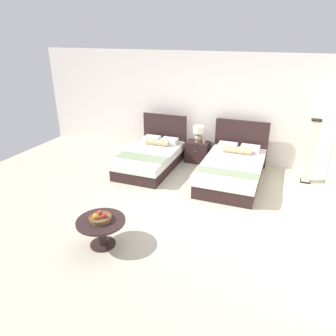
{
  "coord_description": "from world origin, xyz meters",
  "views": [
    {
      "loc": [
        2.11,
        -5.13,
        3.17
      ],
      "look_at": [
        -0.13,
        0.42,
        0.57
      ],
      "focal_mm": 33.75,
      "sensor_mm": 36.0,
      "label": 1
    }
  ],
  "objects": [
    {
      "name": "vase",
      "position": [
        0.12,
        2.28,
        0.62
      ],
      "size": [
        0.07,
        0.07,
        0.14
      ],
      "color": "gray",
      "rests_on": "nightstand"
    },
    {
      "name": "bed_near_window",
      "position": [
        -1.02,
        1.51,
        0.27
      ],
      "size": [
        1.23,
        2.05,
        1.15
      ],
      "color": "#2F1D1D",
      "rests_on": "ground"
    },
    {
      "name": "bed_near_corner",
      "position": [
        1.01,
        1.5,
        0.29
      ],
      "size": [
        1.33,
        2.23,
        1.17
      ],
      "color": "#2F1D1D",
      "rests_on": "ground"
    },
    {
      "name": "table_lamp",
      "position": [
        -0.06,
        2.34,
        0.8
      ],
      "size": [
        0.28,
        0.28,
        0.42
      ],
      "color": "tan",
      "rests_on": "nightstand"
    },
    {
      "name": "floor_lamp_corner",
      "position": [
        2.59,
        2.08,
        0.73
      ],
      "size": [
        0.21,
        0.21,
        1.46
      ],
      "color": "black",
      "rests_on": "ground"
    },
    {
      "name": "ground_plane",
      "position": [
        0.0,
        0.0,
        -0.01
      ],
      "size": [
        9.75,
        9.22,
        0.02
      ],
      "primitive_type": "cube",
      "color": "beige"
    },
    {
      "name": "wall_back",
      "position": [
        0.0,
        2.81,
        1.36
      ],
      "size": [
        9.75,
        0.12,
        2.72
      ],
      "primitive_type": "cube",
      "color": "white",
      "rests_on": "ground"
    },
    {
      "name": "coffee_table",
      "position": [
        -0.42,
        -1.65,
        0.34
      ],
      "size": [
        0.77,
        0.77,
        0.46
      ],
      "color": "#2F1D1D",
      "rests_on": "ground"
    },
    {
      "name": "nightstand",
      "position": [
        -0.06,
        2.32,
        0.27
      ],
      "size": [
        0.59,
        0.42,
        0.55
      ],
      "color": "#2F1D1D",
      "rests_on": "ground"
    },
    {
      "name": "fruit_bowl",
      "position": [
        -0.43,
        -1.65,
        0.51
      ],
      "size": [
        0.35,
        0.35,
        0.15
      ],
      "color": "brown",
      "rests_on": "coffee_table"
    }
  ]
}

